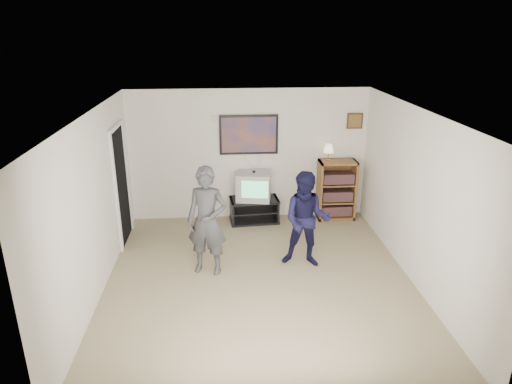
{
  "coord_description": "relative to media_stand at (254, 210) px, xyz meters",
  "views": [
    {
      "loc": [
        -0.5,
        -5.86,
        3.57
      ],
      "look_at": [
        0.0,
        0.73,
        1.15
      ],
      "focal_mm": 32.0,
      "sensor_mm": 36.0,
      "label": 1
    }
  ],
  "objects": [
    {
      "name": "person_tall",
      "position": [
        -0.83,
        -1.85,
        0.61
      ],
      "size": [
        0.7,
        0.55,
        1.67
      ],
      "primitive_type": "imported",
      "rotation": [
        0.0,
        0.0,
        -0.27
      ],
      "color": "#393A3D",
      "rests_on": "room_shell"
    },
    {
      "name": "table_lamp",
      "position": [
        1.41,
        0.09,
        1.09
      ],
      "size": [
        0.2,
        0.2,
        0.31
      ],
      "primitive_type": null,
      "color": "#FFE8C1",
      "rests_on": "bookshelf"
    },
    {
      "name": "small_picture",
      "position": [
        1.92,
        0.25,
        1.65
      ],
      "size": [
        0.3,
        0.03,
        0.3
      ],
      "primitive_type": "cube",
      "color": "#4C2C18",
      "rests_on": "room_shell"
    },
    {
      "name": "controller_left",
      "position": [
        -0.87,
        -1.66,
        0.92
      ],
      "size": [
        0.04,
        0.12,
        0.04
      ],
      "primitive_type": "cube",
      "rotation": [
        0.0,
        0.0,
        0.01
      ],
      "color": "white",
      "rests_on": "person_tall"
    },
    {
      "name": "media_stand",
      "position": [
        0.0,
        0.0,
        0.0
      ],
      "size": [
        0.96,
        0.58,
        0.46
      ],
      "rotation": [
        0.0,
        0.0,
        0.08
      ],
      "color": "black",
      "rests_on": "room_shell"
    },
    {
      "name": "room_shell",
      "position": [
        -0.08,
        -1.88,
        1.02
      ],
      "size": [
        4.51,
        5.0,
        2.51
      ],
      "color": "#786B4C",
      "rests_on": "ground"
    },
    {
      "name": "person_short",
      "position": [
        0.68,
        -1.75,
        0.53
      ],
      "size": [
        0.86,
        0.74,
        1.53
      ],
      "primitive_type": "imported",
      "rotation": [
        0.0,
        0.0,
        -0.24
      ],
      "color": "black",
      "rests_on": "room_shell"
    },
    {
      "name": "doorway",
      "position": [
        -2.32,
        -0.63,
        0.77
      ],
      "size": [
        0.03,
        0.85,
        2.0
      ],
      "primitive_type": "cube",
      "color": "black",
      "rests_on": "room_shell"
    },
    {
      "name": "poster",
      "position": [
        -0.08,
        0.24,
        1.42
      ],
      "size": [
        1.1,
        0.03,
        0.75
      ],
      "primitive_type": "cube",
      "color": "black",
      "rests_on": "room_shell"
    },
    {
      "name": "air_vent",
      "position": [
        -0.63,
        0.25,
        1.72
      ],
      "size": [
        0.28,
        0.02,
        0.14
      ],
      "primitive_type": "cube",
      "color": "white",
      "rests_on": "room_shell"
    },
    {
      "name": "bookshelf",
      "position": [
        1.6,
        0.05,
        0.35
      ],
      "size": [
        0.71,
        0.4,
        1.16
      ],
      "primitive_type": null,
      "color": "brown",
      "rests_on": "room_shell"
    },
    {
      "name": "controller_right",
      "position": [
        0.74,
        -1.57,
        0.78
      ],
      "size": [
        0.04,
        0.13,
        0.04
      ],
      "primitive_type": "cube",
      "rotation": [
        0.0,
        0.0,
        -0.0
      ],
      "color": "white",
      "rests_on": "person_short"
    },
    {
      "name": "crt_television",
      "position": [
        -0.01,
        -0.0,
        0.49
      ],
      "size": [
        0.71,
        0.63,
        0.53
      ],
      "primitive_type": null,
      "rotation": [
        0.0,
        0.0,
        -0.17
      ],
      "color": "#ADACA8",
      "rests_on": "media_stand"
    }
  ]
}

